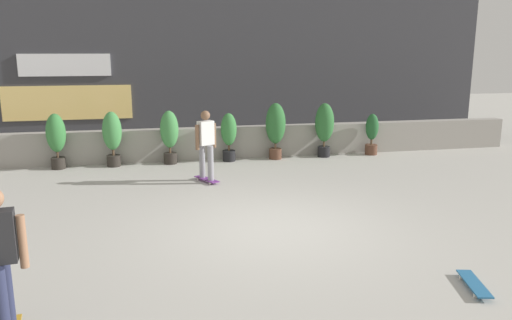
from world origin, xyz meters
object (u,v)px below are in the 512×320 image
(potted_plant_3, at_px, (229,134))
(potted_plant_5, at_px, (324,126))
(potted_plant_2, at_px, (169,133))
(potted_plant_6, at_px, (372,133))
(potted_plant_0, at_px, (56,137))
(skateboard_near_camera, at_px, (474,284))
(skater_mid_plaza, at_px, (206,143))
(potted_plant_1, at_px, (112,135))
(potted_plant_4, at_px, (276,126))

(potted_plant_3, distance_m, potted_plant_5, 2.82)
(potted_plant_2, relative_size, potted_plant_6, 1.20)
(potted_plant_0, bearing_deg, potted_plant_6, 0.00)
(potted_plant_5, height_order, skateboard_near_camera, potted_plant_5)
(potted_plant_2, bearing_deg, skater_mid_plaza, -70.75)
(potted_plant_1, relative_size, skater_mid_plaza, 0.87)
(potted_plant_1, distance_m, potted_plant_5, 5.95)
(potted_plant_1, relative_size, skateboard_near_camera, 1.79)
(potted_plant_2, bearing_deg, potted_plant_5, 0.00)
(potted_plant_4, bearing_deg, potted_plant_0, 180.00)
(potted_plant_6, xyz_separation_m, skater_mid_plaza, (-5.19, -2.16, 0.29))
(potted_plant_0, relative_size, potted_plant_4, 0.91)
(potted_plant_2, bearing_deg, skateboard_near_camera, -66.83)
(potted_plant_3, xyz_separation_m, potted_plant_5, (2.81, 0.00, 0.15))
(potted_plant_5, bearing_deg, potted_plant_2, -180.00)
(potted_plant_5, relative_size, skater_mid_plaza, 0.93)
(skater_mid_plaza, xyz_separation_m, skateboard_near_camera, (2.81, -6.16, -0.88))
(potted_plant_0, height_order, potted_plant_4, potted_plant_4)
(potted_plant_3, distance_m, skateboard_near_camera, 8.56)
(skater_mid_plaza, bearing_deg, skateboard_near_camera, -65.50)
(potted_plant_2, xyz_separation_m, potted_plant_6, (5.94, 0.00, -0.19))
(potted_plant_0, bearing_deg, skateboard_near_camera, -52.10)
(skater_mid_plaza, bearing_deg, potted_plant_4, 44.07)
(potted_plant_0, xyz_separation_m, skater_mid_plaza, (3.67, -2.16, 0.10))
(potted_plant_1, distance_m, skateboard_near_camera, 9.77)
(potted_plant_1, distance_m, potted_plant_2, 1.50)
(potted_plant_0, xyz_separation_m, potted_plant_5, (7.36, 0.00, 0.07))
(potted_plant_0, bearing_deg, potted_plant_2, 0.00)
(potted_plant_2, xyz_separation_m, skateboard_near_camera, (3.56, -8.32, -0.78))
(potted_plant_2, relative_size, potted_plant_4, 0.91)
(potted_plant_4, height_order, potted_plant_5, potted_plant_4)
(potted_plant_1, bearing_deg, potted_plant_6, 0.00)
(potted_plant_3, distance_m, skater_mid_plaza, 2.34)
(potted_plant_4, bearing_deg, potted_plant_5, 0.00)
(potted_plant_5, xyz_separation_m, skater_mid_plaza, (-3.69, -2.16, 0.02))
(potted_plant_0, height_order, potted_plant_6, potted_plant_0)
(potted_plant_2, relative_size, skater_mid_plaza, 0.86)
(potted_plant_6, relative_size, skateboard_near_camera, 1.48)
(potted_plant_0, xyz_separation_m, potted_plant_6, (8.85, 0.00, -0.19))
(potted_plant_2, bearing_deg, potted_plant_1, 180.00)
(potted_plant_1, xyz_separation_m, potted_plant_6, (7.44, 0.00, -0.20))
(potted_plant_4, bearing_deg, skateboard_near_camera, -86.02)
(potted_plant_2, distance_m, skateboard_near_camera, 9.08)
(potted_plant_3, xyz_separation_m, potted_plant_4, (1.35, -0.00, 0.18))
(potted_plant_0, height_order, potted_plant_1, potted_plant_1)
(potted_plant_4, height_order, skateboard_near_camera, potted_plant_4)
(potted_plant_5, height_order, potted_plant_6, potted_plant_5)
(potted_plant_1, relative_size, potted_plant_6, 1.21)
(potted_plant_0, distance_m, skater_mid_plaza, 4.25)
(potted_plant_2, bearing_deg, potted_plant_6, 0.00)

